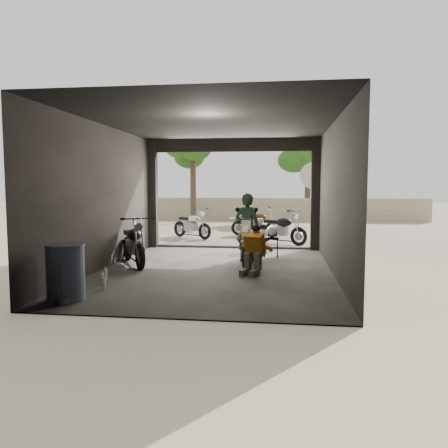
% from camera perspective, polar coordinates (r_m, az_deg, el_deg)
% --- Properties ---
extents(ground, '(80.00, 80.00, 0.00)m').
position_cam_1_polar(ground, '(9.57, -1.17, -6.17)').
color(ground, '#7A6D56').
rests_on(ground, ground).
extents(garage, '(7.00, 7.13, 3.20)m').
position_cam_1_polar(garage, '(9.94, -0.72, 1.69)').
color(garage, '#2D2B28').
rests_on(garage, ground).
extents(boundary_wall, '(18.00, 0.30, 1.20)m').
position_cam_1_polar(boundary_wall, '(23.35, 3.95, 1.96)').
color(boundary_wall, gray).
rests_on(boundary_wall, ground).
extents(tree_left, '(2.20, 2.20, 5.60)m').
position_cam_1_polar(tree_left, '(22.32, -4.08, 10.51)').
color(tree_left, '#382B1E').
rests_on(tree_left, ground).
extents(tree_right, '(2.20, 2.20, 5.00)m').
position_cam_1_polar(tree_right, '(23.38, 10.94, 9.14)').
color(tree_right, '#382B1E').
rests_on(tree_right, ground).
extents(main_bike, '(0.74, 1.72, 1.14)m').
position_cam_1_polar(main_bike, '(10.33, 3.21, -2.15)').
color(main_bike, white).
rests_on(main_bike, ground).
extents(left_bike, '(1.48, 1.82, 1.15)m').
position_cam_1_polar(left_bike, '(10.40, -11.76, -2.15)').
color(left_bike, black).
rests_on(left_bike, ground).
extents(outside_bike_a, '(1.69, 1.45, 1.08)m').
position_cam_1_polar(outside_bike_a, '(15.44, -4.23, 0.14)').
color(outside_bike_a, black).
rests_on(outside_bike_a, ground).
extents(outside_bike_b, '(1.67, 0.80, 1.09)m').
position_cam_1_polar(outside_bike_b, '(16.16, 4.26, 0.38)').
color(outside_bike_b, '#3F1B0F').
rests_on(outside_bike_b, ground).
extents(outside_bike_c, '(1.75, 1.47, 1.12)m').
position_cam_1_polar(outside_bike_c, '(13.94, 7.43, -0.35)').
color(outside_bike_c, black).
rests_on(outside_bike_c, ground).
extents(rider, '(0.70, 0.55, 1.68)m').
position_cam_1_polar(rider, '(10.54, 3.07, -0.51)').
color(rider, black).
rests_on(rider, ground).
extents(mechanic, '(0.72, 0.83, 1.01)m').
position_cam_1_polar(mechanic, '(9.07, 3.79, -3.57)').
color(mechanic, '#BF7A19').
rests_on(mechanic, ground).
extents(stool, '(0.39, 0.39, 0.54)m').
position_cam_1_polar(stool, '(11.31, 6.18, -2.08)').
color(stool, black).
rests_on(stool, ground).
extents(helmet, '(0.33, 0.35, 0.30)m').
position_cam_1_polar(helmet, '(11.29, 6.34, -0.95)').
color(helmet, white).
rests_on(helmet, stool).
extents(oil_drum, '(0.75, 0.75, 0.92)m').
position_cam_1_polar(oil_drum, '(7.46, -19.98, -6.08)').
color(oil_drum, '#445672').
rests_on(oil_drum, ground).
extents(sign_post, '(0.87, 0.08, 2.61)m').
position_cam_1_polar(sign_post, '(14.41, 11.58, 4.64)').
color(sign_post, black).
rests_on(sign_post, ground).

